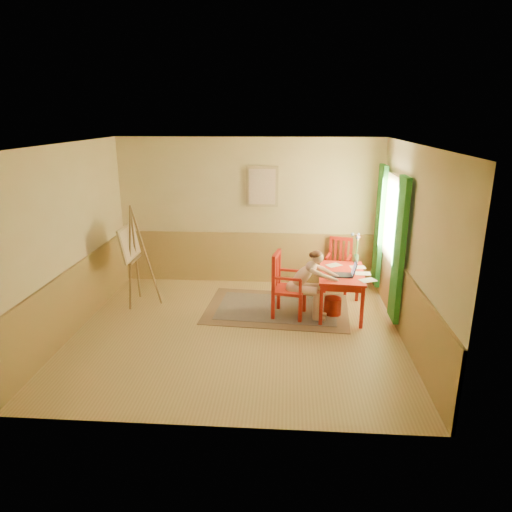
# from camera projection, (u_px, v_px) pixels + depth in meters

# --- Properties ---
(room) EXTENTS (5.04, 4.54, 2.84)m
(room) POSITION_uv_depth(u_px,v_px,m) (236.00, 244.00, 6.63)
(room) COLOR tan
(room) RESTS_ON ground
(wainscot) EXTENTS (5.00, 4.50, 1.00)m
(wainscot) POSITION_uv_depth(u_px,v_px,m) (242.00, 283.00, 7.66)
(wainscot) COLOR tan
(wainscot) RESTS_ON room
(window) EXTENTS (0.12, 2.01, 2.20)m
(window) POSITION_uv_depth(u_px,v_px,m) (390.00, 232.00, 7.54)
(window) COLOR white
(window) RESTS_ON room
(wall_portrait) EXTENTS (0.60, 0.05, 0.76)m
(wall_portrait) POSITION_uv_depth(u_px,v_px,m) (262.00, 187.00, 8.57)
(wall_portrait) COLOR tan
(wall_portrait) RESTS_ON room
(rug) EXTENTS (2.51, 1.77, 0.02)m
(rug) POSITION_uv_depth(u_px,v_px,m) (277.00, 308.00, 7.86)
(rug) COLOR #8C7251
(rug) RESTS_ON room
(table) EXTENTS (0.81, 1.25, 0.72)m
(table) POSITION_uv_depth(u_px,v_px,m) (341.00, 277.00, 7.54)
(table) COLOR red
(table) RESTS_ON room
(chair_left) EXTENTS (0.58, 0.56, 1.08)m
(chair_left) POSITION_uv_depth(u_px,v_px,m) (286.00, 285.00, 7.45)
(chair_left) COLOR red
(chair_left) RESTS_ON room
(chair_back) EXTENTS (0.55, 0.56, 0.99)m
(chair_back) POSITION_uv_depth(u_px,v_px,m) (339.00, 264.00, 8.61)
(chair_back) COLOR red
(chair_back) RESTS_ON room
(figure) EXTENTS (0.88, 0.46, 1.15)m
(figure) POSITION_uv_depth(u_px,v_px,m) (307.00, 281.00, 7.35)
(figure) COLOR beige
(figure) RESTS_ON room
(laptop) EXTENTS (0.41, 0.26, 0.24)m
(laptop) POSITION_uv_depth(u_px,v_px,m) (346.00, 273.00, 7.33)
(laptop) COLOR #1E2338
(laptop) RESTS_ON table
(papers) EXTENTS (0.77, 1.00, 0.00)m
(papers) POSITION_uv_depth(u_px,v_px,m) (355.00, 271.00, 7.54)
(papers) COLOR white
(papers) RESTS_ON table
(vase) EXTENTS (0.19, 0.27, 0.52)m
(vase) POSITION_uv_depth(u_px,v_px,m) (356.00, 249.00, 7.94)
(vase) COLOR #3F724C
(vase) RESTS_ON table
(wastebasket) EXTENTS (0.36, 0.36, 0.30)m
(wastebasket) POSITION_uv_depth(u_px,v_px,m) (333.00, 306.00, 7.60)
(wastebasket) COLOR #A02617
(wastebasket) RESTS_ON room
(easel) EXTENTS (0.58, 0.77, 1.75)m
(easel) POSITION_uv_depth(u_px,v_px,m) (131.00, 246.00, 7.82)
(easel) COLOR olive
(easel) RESTS_ON room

